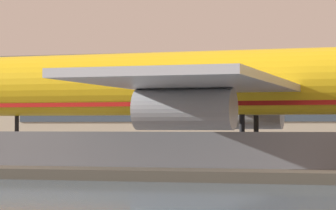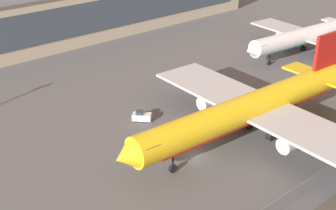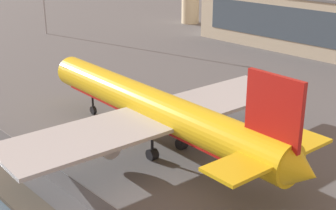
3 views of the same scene
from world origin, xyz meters
TOP-DOWN VIEW (x-y plane):
  - ground_plane at (0.00, 0.00)m, footprint 500.00×500.00m
  - perimeter_fence at (0.00, -16.00)m, footprint 280.00×0.10m
  - cargo_jet_yellow at (10.60, -1.50)m, footprint 48.62×41.70m
  - baggage_tug at (1.12, 14.54)m, footprint 3.34×3.44m

SIDE VIEW (x-z plane):
  - ground_plane at x=0.00m, z-range 0.00..0.00m
  - baggage_tug at x=1.12m, z-range -0.09..1.71m
  - perimeter_fence at x=0.00m, z-range 0.00..2.23m
  - cargo_jet_yellow at x=10.60m, z-range -1.67..12.44m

